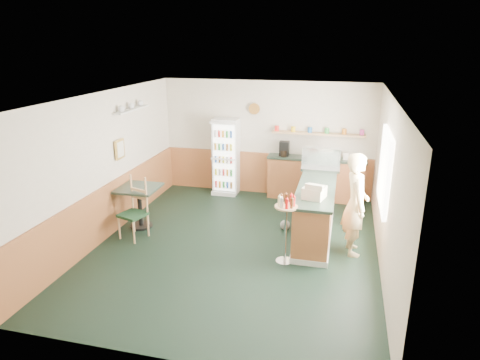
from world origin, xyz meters
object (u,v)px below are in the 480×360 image
(shopkeeper, at_px, (356,204))
(drinks_fridge, at_px, (226,157))
(display_case, at_px, (321,160))
(cafe_table, at_px, (139,199))
(cash_register, at_px, (314,192))
(condiment_stand, at_px, (286,219))
(cafe_chair, at_px, (135,206))

(shopkeeper, bearing_deg, drinks_fridge, 40.65)
(display_case, relative_size, cafe_table, 0.93)
(drinks_fridge, height_order, cash_register, drinks_fridge)
(drinks_fridge, xyz_separation_m, cafe_table, (-1.11, -2.36, -0.32))
(display_case, relative_size, condiment_stand, 0.66)
(display_case, distance_m, condiment_stand, 2.27)
(cash_register, height_order, shopkeeper, shopkeeper)
(cafe_table, bearing_deg, display_case, 23.28)
(cafe_chair, bearing_deg, drinks_fridge, 87.61)
(display_case, height_order, cash_register, display_case)
(shopkeeper, distance_m, condiment_stand, 1.28)
(cash_register, relative_size, condiment_stand, 0.31)
(drinks_fridge, height_order, cafe_table, drinks_fridge)
(drinks_fridge, xyz_separation_m, shopkeeper, (2.99, -2.45, -0.01))
(drinks_fridge, height_order, shopkeeper, drinks_fridge)
(display_case, xyz_separation_m, cash_register, (0.00, -1.69, -0.12))
(shopkeeper, bearing_deg, cafe_chair, 84.22)
(shopkeeper, bearing_deg, display_case, 14.29)
(cash_register, height_order, cafe_chair, cash_register)
(display_case, height_order, cafe_table, display_case)
(drinks_fridge, distance_m, display_case, 2.48)
(drinks_fridge, distance_m, cafe_chair, 2.94)
(drinks_fridge, bearing_deg, display_case, -21.46)
(cash_register, height_order, cafe_table, cash_register)
(drinks_fridge, relative_size, display_case, 2.32)
(condiment_stand, relative_size, cafe_chair, 1.01)
(display_case, distance_m, cash_register, 1.70)
(cash_register, distance_m, cafe_table, 3.45)
(shopkeeper, relative_size, cafe_chair, 1.54)
(cash_register, distance_m, condiment_stand, 0.71)
(drinks_fridge, xyz_separation_m, cash_register, (2.29, -2.59, 0.20))
(cafe_table, bearing_deg, drinks_fridge, 64.91)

